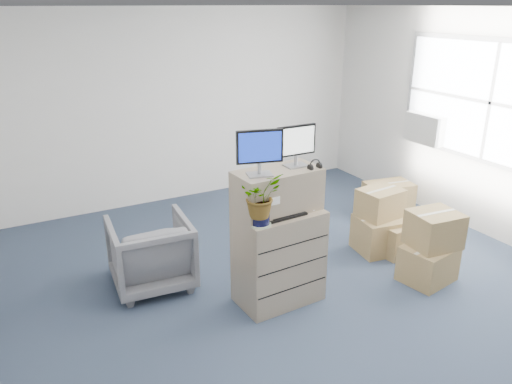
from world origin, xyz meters
TOP-DOWN VIEW (x-y plane):
  - ground at (0.00, 0.00)m, footprint 7.00×7.00m
  - wall_back at (0.00, 3.51)m, footprint 6.00×0.02m
  - window at (2.96, 0.50)m, footprint 0.07×2.72m
  - ac_unit at (2.87, 1.40)m, footprint 0.24×0.60m
  - filing_cabinet_lower at (-0.16, 0.30)m, footprint 0.85×0.54m
  - filing_cabinet_upper at (-0.16, 0.34)m, footprint 0.84×0.45m
  - monitor_left at (-0.38, 0.29)m, footprint 0.42×0.21m
  - monitor_right at (0.05, 0.36)m, footprint 0.40×0.16m
  - headphones at (0.17, 0.22)m, footprint 0.13×0.02m
  - keyboard at (-0.16, 0.19)m, footprint 0.42×0.20m
  - mouse at (0.13, 0.18)m, footprint 0.10×0.08m
  - water_bottle at (-0.04, 0.33)m, footprint 0.06×0.06m
  - phone_dock at (-0.25, 0.32)m, footprint 0.05×0.05m
  - external_drive at (0.13, 0.41)m, footprint 0.22×0.20m
  - tissue_box at (0.17, 0.43)m, footprint 0.22×0.12m
  - potted_plant at (-0.46, 0.13)m, footprint 0.44×0.47m
  - office_chair at (-1.20, 1.18)m, footprint 0.86×0.81m
  - cardboard_boxes at (1.70, 0.57)m, footprint 1.54×2.13m

SIDE VIEW (x-z plane):
  - ground at x=0.00m, z-range 0.00..0.00m
  - cardboard_boxes at x=1.70m, z-range -0.09..0.69m
  - office_chair at x=-1.20m, z-range 0.00..0.83m
  - filing_cabinet_lower at x=-0.16m, z-range 0.00..0.96m
  - keyboard at x=-0.16m, z-range 0.96..0.98m
  - mouse at x=0.13m, z-range 0.96..0.99m
  - external_drive at x=0.13m, z-range 0.96..1.02m
  - phone_dock at x=-0.25m, z-range 0.94..1.06m
  - tissue_box at x=0.17m, z-range 1.02..1.10m
  - water_bottle at x=-0.04m, z-range 0.96..1.19m
  - filing_cabinet_upper at x=-0.16m, z-range 0.96..1.37m
  - potted_plant at x=-0.46m, z-range 0.99..1.39m
  - ac_unit at x=2.87m, z-range 1.00..1.40m
  - wall_back at x=0.00m, z-range 0.00..2.80m
  - headphones at x=0.17m, z-range 1.35..1.47m
  - monitor_right at x=0.05m, z-range 1.40..1.80m
  - monitor_left at x=-0.38m, z-range 1.40..1.82m
  - window at x=2.96m, z-range 0.94..2.46m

